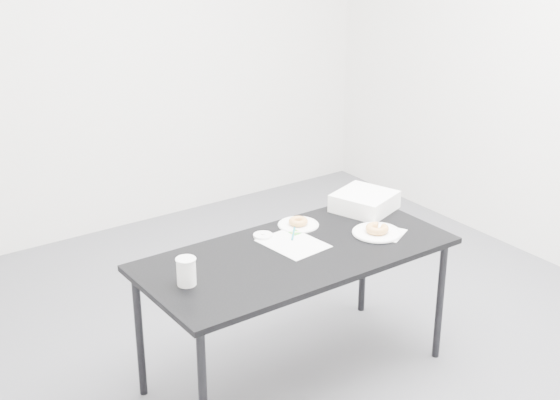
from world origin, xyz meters
TOP-DOWN VIEW (x-y plane):
  - floor at (0.00, 0.00)m, footprint 4.00×4.00m
  - wall_back at (0.00, 2.00)m, footprint 4.00×0.02m
  - table at (-0.08, -0.20)m, footprint 1.49×0.71m
  - scorecard at (-0.05, -0.12)m, footprint 0.27×0.33m
  - logo_patch at (0.03, -0.03)m, footprint 0.05×0.05m
  - pen at (0.01, -0.04)m, footprint 0.10×0.11m
  - napkin at (0.39, -0.28)m, footprint 0.23×0.23m
  - plate_near at (0.35, -0.27)m, footprint 0.24×0.24m
  - donut_near at (0.35, -0.27)m, footprint 0.15×0.15m
  - plate_far at (0.10, 0.04)m, footprint 0.21×0.21m
  - donut_far at (0.10, 0.04)m, footprint 0.11×0.11m
  - coffee_cup at (-0.66, -0.20)m, footprint 0.08×0.08m
  - cup_lid at (-0.12, 0.02)m, footprint 0.09×0.09m
  - bakery_box at (0.51, 0.01)m, footprint 0.36×0.36m

SIDE VIEW (x-z plane):
  - floor at x=0.00m, z-range 0.00..0.00m
  - table at x=-0.08m, z-range 0.29..0.96m
  - scorecard at x=-0.05m, z-range 0.68..0.68m
  - napkin at x=0.39m, z-range 0.68..0.68m
  - plate_far at x=0.10m, z-range 0.68..0.68m
  - logo_patch at x=0.03m, z-range 0.68..0.68m
  - plate_near at x=0.35m, z-range 0.68..0.69m
  - cup_lid at x=-0.12m, z-range 0.68..0.69m
  - pen at x=0.01m, z-range 0.68..0.69m
  - donut_far at x=0.10m, z-range 0.68..0.71m
  - donut_near at x=0.35m, z-range 0.69..0.72m
  - bakery_box at x=0.51m, z-range 0.68..0.77m
  - coffee_cup at x=-0.66m, z-range 0.68..0.80m
  - wall_back at x=0.00m, z-range 0.00..2.70m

